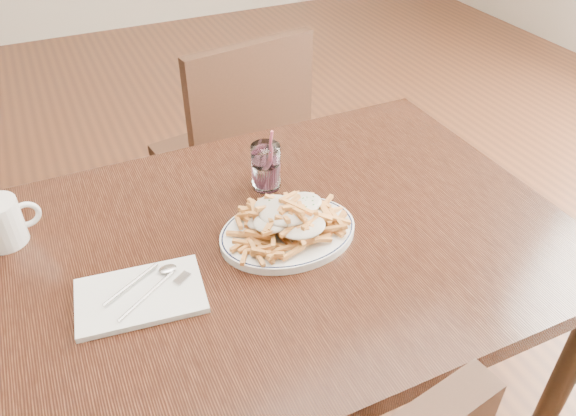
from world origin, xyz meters
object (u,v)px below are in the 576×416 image
chair_far (238,148)px  coffee_mug (1,222)px  fries_plate (288,233)px  loaded_fries (288,215)px  water_glass (266,169)px  table (266,269)px

chair_far → coffee_mug: chair_far is taller
fries_plate → loaded_fries: bearing=-90.0°
chair_far → fries_plate: bearing=-102.4°
coffee_mug → water_glass: bearing=-4.3°
loaded_fries → water_glass: (0.03, 0.18, -0.01)m
loaded_fries → water_glass: size_ratio=1.83×
fries_plate → loaded_fries: (0.00, -0.00, 0.04)m
chair_far → coffee_mug: bearing=-141.6°
chair_far → loaded_fries: chair_far is taller
loaded_fries → table: bearing=168.3°
water_glass → coffee_mug: 0.53m
fries_plate → table: bearing=168.3°
table → coffee_mug: bearing=155.5°
chair_far → fries_plate: (-0.16, -0.74, 0.26)m
water_glass → fries_plate: bearing=-99.5°
fries_plate → water_glass: (0.03, 0.18, 0.04)m
fries_plate → coffee_mug: coffee_mug is taller
loaded_fries → coffee_mug: (-0.50, 0.22, -0.01)m
coffee_mug → table: bearing=-24.5°
table → loaded_fries: 0.14m
fries_plate → loaded_fries: loaded_fries is taller
loaded_fries → coffee_mug: coffee_mug is taller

